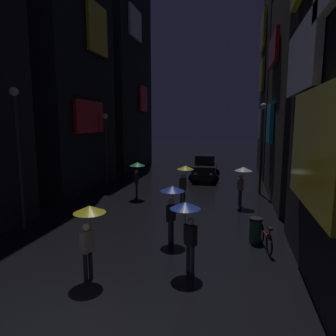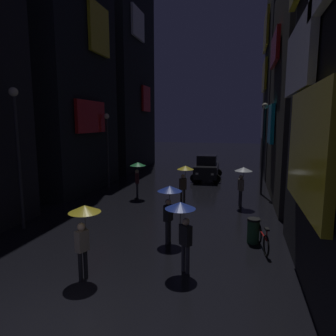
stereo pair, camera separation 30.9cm
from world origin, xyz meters
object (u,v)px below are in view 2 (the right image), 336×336
pedestrian_foreground_right_green (138,170)px  streetlamp_left_near (17,143)px  trash_bin (253,231)px  streetlamp_right_far (263,138)px  pedestrian_foreground_left_clear (243,176)px  pedestrian_midstreet_centre_yellow (185,174)px  pedestrian_far_right_yellow (84,221)px  pedestrian_midstreet_left_blue (169,198)px  streetlamp_left_far (107,141)px  car_distant (207,168)px  bicycle_parked_at_storefront (263,239)px  pedestrian_near_crossing_blue (182,217)px

pedestrian_foreground_right_green → streetlamp_left_near: bearing=-115.8°
pedestrian_foreground_right_green → trash_bin: 8.37m
pedestrian_foreground_right_green → streetlamp_right_far: 7.79m
pedestrian_foreground_left_clear → streetlamp_right_far: streetlamp_right_far is taller
pedestrian_midstreet_centre_yellow → pedestrian_far_right_yellow: 8.35m
pedestrian_foreground_right_green → pedestrian_midstreet_left_blue: bearing=-60.5°
streetlamp_left_far → streetlamp_left_near: (0.00, -8.25, 0.43)m
pedestrian_foreground_left_clear → streetlamp_left_far: size_ratio=0.43×
pedestrian_far_right_yellow → car_distant: 15.89m
pedestrian_midstreet_centre_yellow → car_distant: pedestrian_midstreet_centre_yellow is taller
streetlamp_right_far → car_distant: bearing=133.4°
pedestrian_far_right_yellow → trash_bin: bearing=38.5°
pedestrian_midstreet_centre_yellow → bicycle_parked_at_storefront: size_ratio=1.17×
trash_bin → streetlamp_right_far: bearing=85.0°
pedestrian_foreground_right_green → streetlamp_left_near: size_ratio=0.37×
pedestrian_midstreet_left_blue → pedestrian_foreground_right_green: bearing=119.5°
pedestrian_far_right_yellow → streetlamp_right_far: 13.05m
pedestrian_foreground_right_green → streetlamp_right_far: (7.08, 2.71, 1.79)m
pedestrian_foreground_left_clear → trash_bin: bearing=-84.7°
bicycle_parked_at_storefront → streetlamp_left_near: 10.12m
streetlamp_left_far → pedestrian_midstreet_left_blue: bearing=-52.4°
pedestrian_far_right_yellow → pedestrian_foreground_left_clear: size_ratio=1.00×
pedestrian_foreground_left_clear → car_distant: size_ratio=0.50×
bicycle_parked_at_storefront → car_distant: size_ratio=0.43×
pedestrian_foreground_right_green → car_distant: 7.54m
car_distant → streetlamp_left_far: streetlamp_left_far is taller
pedestrian_foreground_left_clear → car_distant: (-2.69, 7.24, -0.74)m
pedestrian_foreground_right_green → bicycle_parked_at_storefront: size_ratio=1.17×
bicycle_parked_at_storefront → streetlamp_left_near: size_ratio=0.31×
pedestrian_near_crossing_blue → car_distant: bearing=93.9°
bicycle_parked_at_storefront → streetlamp_right_far: 9.04m
pedestrian_foreground_left_clear → streetlamp_right_far: bearing=70.2°
pedestrian_foreground_left_clear → pedestrian_near_crossing_blue: 7.71m
pedestrian_foreground_right_green → trash_bin: size_ratio=2.28×
pedestrian_midstreet_left_blue → streetlamp_right_far: (3.73, 8.64, 1.79)m
bicycle_parked_at_storefront → pedestrian_foreground_right_green: bearing=139.2°
streetlamp_left_near → bicycle_parked_at_storefront: bearing=1.6°
streetlamp_left_far → pedestrian_midstreet_centre_yellow: bearing=-27.0°
streetlamp_right_far → trash_bin: bearing=-95.0°
pedestrian_foreground_left_clear → pedestrian_foreground_right_green: same height
streetlamp_left_far → streetlamp_left_near: size_ratio=0.86×
pedestrian_midstreet_left_blue → streetlamp_left_near: size_ratio=0.37×
streetlamp_left_far → streetlamp_right_far: 10.02m
streetlamp_left_far → pedestrian_foreground_right_green: bearing=-37.1°
pedestrian_foreground_right_green → bicycle_parked_at_storefront: pedestrian_foreground_right_green is taller
pedestrian_foreground_left_clear → bicycle_parked_at_storefront: size_ratio=1.17×
bicycle_parked_at_storefront → streetlamp_right_far: size_ratio=0.33×
pedestrian_foreground_left_clear → pedestrian_foreground_right_green: bearing=175.4°
streetlamp_left_far → trash_bin: size_ratio=5.36×
pedestrian_midstreet_centre_yellow → streetlamp_left_near: bearing=-138.0°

